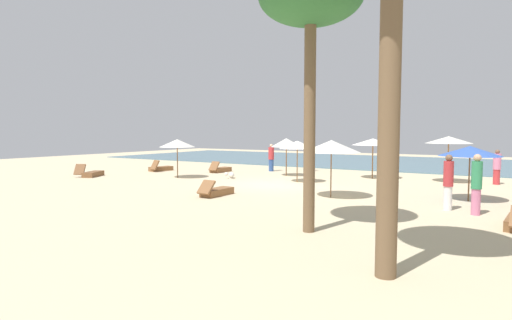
# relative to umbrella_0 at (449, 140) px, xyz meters

# --- Properties ---
(ground_plane) EXTENTS (60.00, 60.00, 0.00)m
(ground_plane) POSITION_rel_umbrella_0_xyz_m (-6.93, -5.15, -2.14)
(ground_plane) COLOR beige
(ocean_water) EXTENTS (48.00, 16.00, 0.06)m
(ocean_water) POSITION_rel_umbrella_0_xyz_m (-6.93, 11.85, -2.11)
(ocean_water) COLOR slate
(ocean_water) RESTS_ON ground_plane
(umbrella_0) EXTENTS (2.23, 2.23, 2.32)m
(umbrella_0) POSITION_rel_umbrella_0_xyz_m (0.00, 0.00, 0.00)
(umbrella_0) COLOR brown
(umbrella_0) RESTS_ON ground_plane
(umbrella_1) EXTENTS (2.26, 2.26, 2.17)m
(umbrella_1) POSITION_rel_umbrella_0_xyz_m (-3.70, -0.25, -0.15)
(umbrella_1) COLOR brown
(umbrella_1) RESTS_ON ground_plane
(umbrella_2) EXTENTS (1.96, 1.96, 2.13)m
(umbrella_2) POSITION_rel_umbrella_0_xyz_m (-12.88, -5.62, -0.23)
(umbrella_2) COLOR brown
(umbrella_2) RESTS_ON ground_plane
(umbrella_4) EXTENTS (1.81, 1.81, 2.09)m
(umbrella_4) POSITION_rel_umbrella_0_xyz_m (-6.45, -3.86, -0.25)
(umbrella_4) COLOR olive
(umbrella_4) RESTS_ON ground_plane
(umbrella_5) EXTENTS (2.17, 2.17, 2.03)m
(umbrella_5) POSITION_rel_umbrella_0_xyz_m (1.39, -5.53, -0.29)
(umbrella_5) COLOR brown
(umbrella_5) RESTS_ON ground_plane
(umbrella_6) EXTENTS (1.78, 1.78, 2.16)m
(umbrella_6) POSITION_rel_umbrella_0_xyz_m (-8.27, -1.58, -0.22)
(umbrella_6) COLOR brown
(umbrella_6) RESTS_ON ground_plane
(umbrella_7) EXTENTS (2.23, 2.23, 2.23)m
(umbrella_7) POSITION_rel_umbrella_0_xyz_m (-3.23, -7.43, -0.15)
(umbrella_7) COLOR brown
(umbrella_7) RESTS_ON ground_plane
(lounger_0) EXTENTS (0.65, 1.69, 0.71)m
(lounger_0) POSITION_rel_umbrella_0_xyz_m (-12.81, -1.85, -1.97)
(lounger_0) COLOR brown
(lounger_0) RESTS_ON ground_plane
(lounger_1) EXTENTS (0.95, 1.73, 0.74)m
(lounger_1) POSITION_rel_umbrella_0_xyz_m (-16.52, -3.31, -1.96)
(lounger_1) COLOR brown
(lounger_1) RESTS_ON ground_plane
(lounger_2) EXTENTS (1.26, 1.73, 0.74)m
(lounger_2) POSITION_rel_umbrella_0_xyz_m (-17.43, -7.73, -1.96)
(lounger_2) COLOR brown
(lounger_2) RESTS_ON ground_plane
(lounger_4) EXTENTS (0.62, 1.71, 0.67)m
(lounger_4) POSITION_rel_umbrella_0_xyz_m (-7.27, -9.46, -1.97)
(lounger_4) COLOR brown
(lounger_4) RESTS_ON ground_plane
(person_0) EXTENTS (0.43, 0.43, 1.88)m
(person_0) POSITION_rel_umbrella_0_xyz_m (1.81, -8.24, -1.17)
(person_0) COLOR #D17299
(person_0) RESTS_ON ground_plane
(person_1) EXTENTS (0.51, 0.51, 1.75)m
(person_1) POSITION_rel_umbrella_0_xyz_m (-10.38, 0.36, -1.26)
(person_1) COLOR #2D4C8C
(person_1) RESTS_ON ground_plane
(person_2) EXTENTS (0.43, 0.43, 1.82)m
(person_2) POSITION_rel_umbrella_0_xyz_m (0.98, -7.87, -1.20)
(person_2) COLOR white
(person_2) RESTS_ON ground_plane
(person_3) EXTENTS (0.49, 0.49, 1.69)m
(person_3) POSITION_rel_umbrella_0_xyz_m (2.10, 0.44, -1.29)
(person_3) COLOR #BF3338
(person_3) RESTS_ON ground_plane
(person_4) EXTENTS (0.52, 0.52, 1.88)m
(person_4) POSITION_rel_umbrella_0_xyz_m (-8.36, 1.43, -1.19)
(person_4) COLOR #26262D
(person_4) RESTS_ON ground_plane
(palm_1) EXTENTS (2.61, 2.61, 6.63)m
(palm_1) POSITION_rel_umbrella_0_xyz_m (-1.66, -12.87, 3.62)
(palm_1) COLOR brown
(palm_1) RESTS_ON ground_plane
(dog) EXTENTS (0.63, 0.70, 0.34)m
(dog) POSITION_rel_umbrella_0_xyz_m (-10.29, -4.22, -1.96)
(dog) COLOR silver
(dog) RESTS_ON ground_plane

